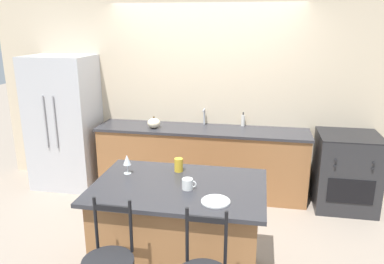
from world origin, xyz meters
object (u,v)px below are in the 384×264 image
at_px(tumbler_cup, 179,165).
at_px(soap_bottle, 243,120).
at_px(oven_range, 346,171).
at_px(pumpkin_decoration, 154,123).
at_px(coffee_mug, 188,184).
at_px(refrigerator, 65,122).
at_px(dinner_plate, 216,201).
at_px(wine_glass, 127,160).

relative_size(tumbler_cup, soap_bottle, 0.66).
distance_m(oven_range, pumpkin_decoration, 2.51).
distance_m(coffee_mug, soap_bottle, 2.14).
distance_m(refrigerator, dinner_plate, 3.12).
bearing_deg(tumbler_cup, refrigerator, 142.85).
height_order(wine_glass, pumpkin_decoration, wine_glass).
distance_m(wine_glass, coffee_mug, 0.65).
relative_size(refrigerator, wine_glass, 10.19).
xyz_separation_m(oven_range, coffee_mug, (-1.64, -1.83, 0.50)).
height_order(refrigerator, coffee_mug, refrigerator).
bearing_deg(wine_glass, soap_bottle, 63.51).
relative_size(oven_range, wine_glass, 5.26).
xyz_separation_m(coffee_mug, tumbler_cup, (-0.16, 0.36, 0.02)).
height_order(dinner_plate, pumpkin_decoration, pumpkin_decoration).
xyz_separation_m(wine_glass, tumbler_cup, (0.45, 0.14, -0.06)).
distance_m(coffee_mug, tumbler_cup, 0.39).
height_order(oven_range, tumbler_cup, tumbler_cup).
distance_m(refrigerator, pumpkin_decoration, 1.30).
distance_m(dinner_plate, pumpkin_decoration, 2.26).
xyz_separation_m(oven_range, dinner_plate, (-1.39, -2.03, 0.46)).
relative_size(wine_glass, coffee_mug, 1.48).
bearing_deg(wine_glass, tumbler_cup, 16.95).
distance_m(wine_glass, tumbler_cup, 0.47).
xyz_separation_m(dinner_plate, pumpkin_decoration, (-1.06, 1.99, 0.05)).
bearing_deg(coffee_mug, tumbler_cup, 113.46).
bearing_deg(soap_bottle, dinner_plate, -92.04).
distance_m(dinner_plate, soap_bottle, 2.31).
bearing_deg(tumbler_cup, soap_bottle, 74.23).
xyz_separation_m(refrigerator, soap_bottle, (2.45, 0.27, 0.08)).
distance_m(oven_range, soap_bottle, 1.43).
relative_size(coffee_mug, soap_bottle, 0.65).
bearing_deg(tumbler_cup, wine_glass, -163.05).
bearing_deg(dinner_plate, oven_range, 55.60).
relative_size(dinner_plate, tumbler_cup, 1.81).
relative_size(wine_glass, pumpkin_decoration, 1.06).
height_order(refrigerator, tumbler_cup, refrigerator).
xyz_separation_m(dinner_plate, coffee_mug, (-0.26, 0.19, 0.04)).
relative_size(refrigerator, dinner_plate, 8.17).
height_order(dinner_plate, wine_glass, wine_glass).
bearing_deg(wine_glass, coffee_mug, -20.48).
height_order(dinner_plate, soap_bottle, soap_bottle).
xyz_separation_m(oven_range, pumpkin_decoration, (-2.45, -0.04, 0.51)).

